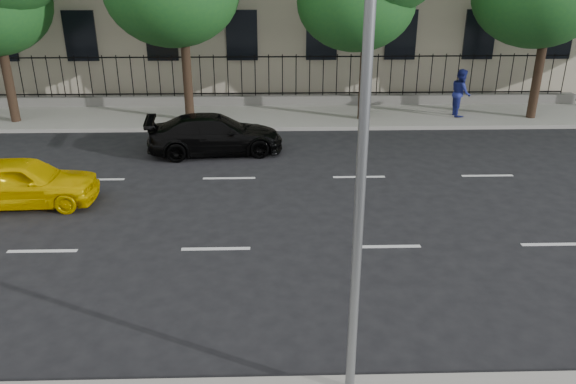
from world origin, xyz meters
name	(u,v)px	position (x,y,z in m)	size (l,w,h in m)	color
ground	(204,312)	(0.00, 0.00, 0.00)	(120.00, 120.00, 0.00)	black
far_sidewalk	(241,116)	(0.00, 14.00, 0.07)	(60.00, 4.00, 0.15)	gray
lane_markings	(223,209)	(0.00, 4.75, 0.01)	(49.60, 4.62, 0.01)	silver
iron_fence	(242,93)	(0.00, 15.70, 0.65)	(30.00, 0.50, 2.20)	slate
street_light	(361,53)	(2.50, -1.77, 5.15)	(0.25, 3.32, 8.05)	slate
yellow_taxi	(23,182)	(-5.41, 5.18, 0.67)	(1.58, 3.93, 1.34)	#F0C600
black_sedan	(215,134)	(-0.62, 9.45, 0.67)	(1.87, 4.59, 1.33)	black
pedestrian_far	(461,93)	(9.09, 13.55, 1.11)	(0.94, 0.73, 1.93)	navy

